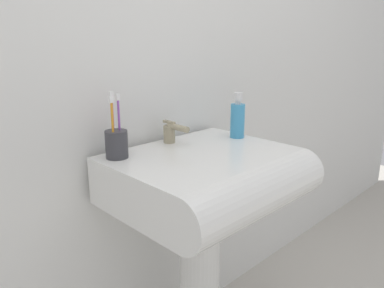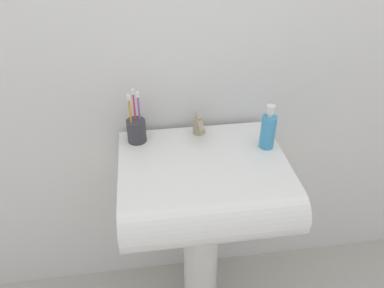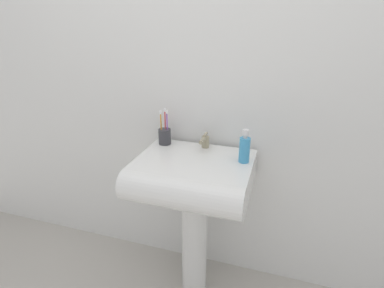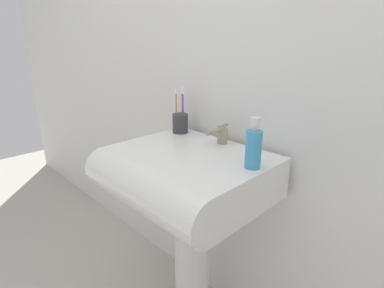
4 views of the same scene
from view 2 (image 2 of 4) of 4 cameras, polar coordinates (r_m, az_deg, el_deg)
The scene contains 6 objects.
wall_back at distance 1.39m, azimuth 0.04°, elevation 15.54°, with size 5.00×0.05×2.40m, color silver.
sink_pedestal at distance 1.67m, azimuth 1.32°, elevation -16.34°, with size 0.15×0.15×0.71m, color white.
sink_basin at distance 1.32m, azimuth 1.96°, elevation -6.45°, with size 0.59×0.51×0.16m.
faucet at distance 1.42m, azimuth 1.07°, elevation 2.83°, with size 0.04×0.12×0.08m.
toothbrush_cup at distance 1.40m, azimuth -8.47°, elevation 2.18°, with size 0.07×0.07×0.21m.
soap_bottle at distance 1.37m, azimuth 11.53°, elevation 2.10°, with size 0.05×0.05×0.17m.
Camera 2 is at (-0.18, -1.04, 1.66)m, focal length 35.00 mm.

